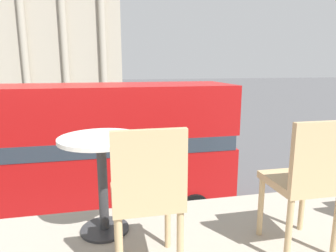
% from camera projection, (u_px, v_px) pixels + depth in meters
% --- Properties ---
extents(double_decker_bus, '(11.07, 2.72, 4.27)m').
position_uv_depth(double_decker_bus, '(55.00, 147.00, 9.23)').
color(double_decker_bus, black).
rests_on(double_decker_bus, ground_plane).
extents(cafe_dining_table, '(0.60, 0.60, 0.73)m').
position_uv_depth(cafe_dining_table, '(102.00, 163.00, 2.16)').
color(cafe_dining_table, '#2D2D30').
rests_on(cafe_dining_table, cafe_floor_slab).
extents(cafe_chair_0, '(0.40, 0.40, 0.91)m').
position_uv_depth(cafe_chair_0, '(147.00, 193.00, 1.70)').
color(cafe_chair_0, tan).
rests_on(cafe_chair_0, cafe_floor_slab).
extents(cafe_chair_1, '(0.40, 0.40, 0.91)m').
position_uv_depth(cafe_chair_1, '(307.00, 178.00, 1.92)').
color(cafe_chair_1, tan).
rests_on(cafe_chair_1, cafe_floor_slab).
extents(plaza_building_left, '(25.07, 12.40, 21.32)m').
position_uv_depth(plaza_building_left, '(32.00, 24.00, 42.88)').
color(plaza_building_left, '#B2A893').
rests_on(plaza_building_left, ground_plane).
extents(traffic_light_mid, '(0.42, 0.24, 3.24)m').
position_uv_depth(traffic_light_mid, '(81.00, 108.00, 19.21)').
color(traffic_light_mid, black).
rests_on(traffic_light_mid, ground_plane).
extents(car_white, '(4.20, 1.93, 1.35)m').
position_uv_depth(car_white, '(177.00, 103.00, 33.17)').
color(car_white, black).
rests_on(car_white, ground_plane).
extents(pedestrian_black, '(0.32, 0.32, 1.74)m').
position_uv_depth(pedestrian_black, '(125.00, 100.00, 33.13)').
color(pedestrian_black, '#282B33').
rests_on(pedestrian_black, ground_plane).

